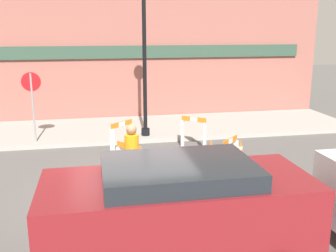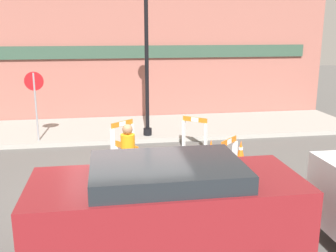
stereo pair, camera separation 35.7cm
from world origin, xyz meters
name	(u,v)px [view 2 (the right image)]	position (x,y,z in m)	size (l,w,h in m)	color
ground_plane	(127,202)	(0.00, 0.00, 0.00)	(60.00, 60.00, 0.00)	#565451
sidewalk_slab	(117,129)	(0.00, 6.30, 0.07)	(18.00, 3.61, 0.15)	#9E9B93
storefront_facade	(113,53)	(0.00, 8.18, 2.75)	(18.00, 0.22, 5.50)	#93564C
streetlamp_post	(146,40)	(1.01, 5.00, 3.37)	(0.44, 0.44, 4.99)	black
stop_sign	(35,95)	(-2.59, 4.89, 1.66)	(0.60, 0.06, 2.25)	gray
barricade_0	(127,162)	(0.09, 1.19, 0.54)	(0.61, 0.70, 1.00)	white
barricade_1	(228,156)	(2.71, 1.27, 0.53)	(0.65, 0.65, 0.98)	white
barricade_2	(195,132)	(2.35, 3.62, 0.56)	(0.73, 0.62, 1.04)	white
barricade_3	(123,137)	(0.08, 3.34, 0.57)	(0.73, 0.64, 1.06)	white
traffic_cone_0	(211,149)	(2.65, 2.74, 0.26)	(0.30, 0.30, 0.54)	black
traffic_cone_1	(241,150)	(3.45, 2.40, 0.28)	(0.30, 0.30, 0.58)	black
traffic_cone_2	(182,180)	(1.33, 0.44, 0.26)	(0.30, 0.30, 0.55)	black
person_worker	(128,158)	(0.07, 0.27, 0.93)	(0.43, 0.43, 1.70)	#33333D
parked_car_1	(167,209)	(0.50, -2.49, 0.99)	(4.15, 1.90, 1.76)	maroon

